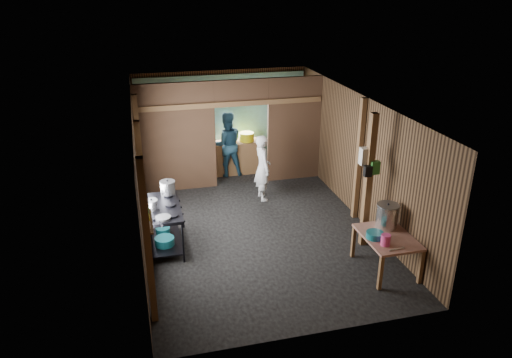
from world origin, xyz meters
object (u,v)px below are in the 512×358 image
object	(u,v)px
stock_pot	(387,216)
yellow_tub	(247,137)
cook	(263,168)
stove_pot_large	(168,188)
pink_bucket	(386,240)
prep_table	(386,253)
gas_range	(163,227)

from	to	relation	value
stock_pot	yellow_tub	world-z (taller)	stock_pot
yellow_tub	cook	size ratio (longest dim) A/B	0.25
stove_pot_large	stock_pot	size ratio (longest dim) A/B	0.66
pink_bucket	cook	xyz separation A→B (m)	(-1.14, 3.66, 0.01)
prep_table	pink_bucket	world-z (taller)	pink_bucket
stove_pot_large	yellow_tub	xyz separation A→B (m)	(2.25, 2.90, -0.02)
gas_range	pink_bucket	world-z (taller)	pink_bucket
prep_table	pink_bucket	xyz separation A→B (m)	(-0.19, -0.26, 0.43)
stove_pot_large	gas_range	bearing A→B (deg)	-108.35
pink_bucket	yellow_tub	xyz separation A→B (m)	(-1.10, 5.43, 0.20)
stove_pot_large	pink_bucket	world-z (taller)	stove_pot_large
pink_bucket	cook	world-z (taller)	cook
stock_pot	cook	size ratio (longest dim) A/B	0.30
prep_table	stove_pot_large	world-z (taller)	stove_pot_large
yellow_tub	stock_pot	bearing A→B (deg)	-73.78
prep_table	pink_bucket	distance (m)	0.54
prep_table	cook	xyz separation A→B (m)	(-1.33, 3.39, 0.43)
stock_pot	pink_bucket	distance (m)	0.66
prep_table	stove_pot_large	size ratio (longest dim) A/B	3.68
gas_range	pink_bucket	distance (m)	4.07
gas_range	stove_pot_large	xyz separation A→B (m)	(0.17, 0.51, 0.55)
cook	yellow_tub	bearing A→B (deg)	-4.96
prep_table	cook	bearing A→B (deg)	111.38
stove_pot_large	cook	bearing A→B (deg)	27.22
stock_pot	pink_bucket	xyz separation A→B (m)	(-0.31, -0.57, -0.12)
gas_range	stove_pot_large	bearing A→B (deg)	71.65
gas_range	stock_pot	size ratio (longest dim) A/B	3.09
gas_range	cook	size ratio (longest dim) A/B	0.93
cook	pink_bucket	bearing A→B (deg)	-166.43
stock_pot	cook	world-z (taller)	cook
yellow_tub	cook	xyz separation A→B (m)	(-0.04, -1.77, -0.19)
stove_pot_large	pink_bucket	size ratio (longest dim) A/B	1.61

